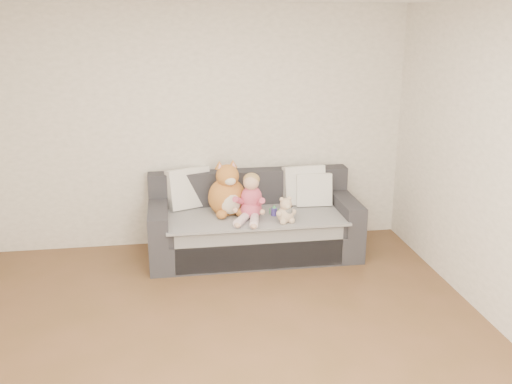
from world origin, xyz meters
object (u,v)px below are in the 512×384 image
Objects in this scene: sofa at (253,226)px; toddler at (251,200)px; sippy_cup at (274,210)px; plush_cat at (228,194)px; teddy_bear at (286,212)px.

toddler is (-0.06, -0.21, 0.36)m from sofa.
toddler is 4.37× the size of sippy_cup.
sippy_cup is (0.47, -0.14, -0.16)m from plush_cat.
toddler is at bearing 139.86° from teddy_bear.
sofa is at bearing -5.97° from plush_cat.
plush_cat reaches higher than teddy_bear.
sofa reaches higher than teddy_bear.
teddy_bear is at bearing -53.86° from sofa.
toddler is 0.29m from sippy_cup.
sippy_cup is (-0.08, 0.21, -0.05)m from teddy_bear.
sofa is 0.42m from toddler.
sofa is 19.58× the size of sippy_cup.
plush_cat is at bearing 157.55° from toddler.
plush_cat reaches higher than sofa.
plush_cat reaches higher than toddler.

